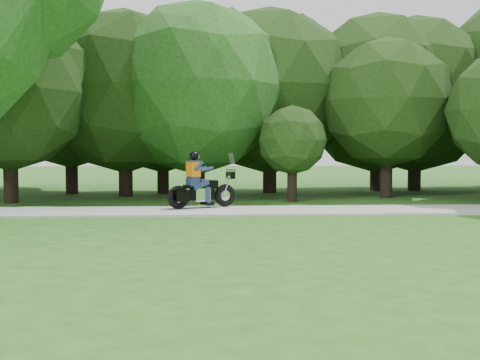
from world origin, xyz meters
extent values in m
cube|color=#A7A7A1|center=(0.00, 8.00, 0.03)|extent=(60.00, 2.20, 0.06)
cylinder|color=black|center=(-4.23, 12.90, 0.90)|extent=(0.50, 0.50, 1.80)
sphere|color=#154C19|center=(-4.23, 12.90, 3.73)|extent=(5.94, 5.94, 5.94)
cylinder|color=black|center=(-1.53, 14.88, 0.90)|extent=(0.51, 0.51, 1.80)
sphere|color=black|center=(-1.53, 14.88, 3.84)|extent=(6.26, 6.26, 6.26)
cylinder|color=black|center=(2.77, 15.56, 0.90)|extent=(0.51, 0.51, 1.80)
sphere|color=black|center=(2.77, 15.56, 3.84)|extent=(6.27, 6.27, 6.27)
cylinder|color=black|center=(-11.82, 17.18, 0.90)|extent=(0.50, 0.50, 1.80)
sphere|color=black|center=(-11.82, 17.18, 3.72)|extent=(5.90, 5.90, 5.90)
cylinder|color=black|center=(-5.53, 14.67, 0.78)|extent=(0.43, 0.43, 1.57)
sphere|color=black|center=(-5.53, 14.67, 3.06)|extent=(4.58, 4.58, 4.58)
cylinder|color=black|center=(-6.75, 13.55, 0.90)|extent=(0.49, 0.49, 1.80)
sphere|color=black|center=(-6.75, 13.55, 3.67)|extent=(5.74, 5.74, 5.74)
cylinder|color=black|center=(-9.93, 11.08, 0.90)|extent=(0.44, 0.44, 1.80)
sphere|color=black|center=(-9.93, 11.08, 3.34)|extent=(4.75, 4.75, 4.75)
cylinder|color=black|center=(4.37, 15.78, 0.90)|extent=(0.51, 0.51, 1.80)
sphere|color=black|center=(4.37, 15.78, 3.82)|extent=(6.22, 6.22, 6.22)
cylinder|color=black|center=(-1.25, 11.02, 0.61)|extent=(0.31, 0.31, 1.23)
sphere|color=black|center=(-1.25, 11.02, 1.94)|extent=(2.18, 2.18, 2.18)
cylinder|color=black|center=(2.18, 12.39, 0.90)|extent=(0.42, 0.42, 1.80)
sphere|color=black|center=(2.18, 12.39, 3.24)|extent=(4.42, 4.42, 4.42)
cylinder|color=black|center=(-8.88, 14.75, 0.90)|extent=(0.45, 0.45, 1.80)
sphere|color=black|center=(-8.88, 14.75, 3.40)|extent=(4.91, 4.91, 4.91)
torus|color=black|center=(-4.69, 8.31, 0.37)|extent=(0.64, 0.42, 0.63)
torus|color=black|center=(-3.43, 8.89, 0.37)|extent=(0.64, 0.42, 0.63)
cube|color=black|center=(-4.21, 8.53, 0.42)|extent=(1.00, 0.61, 0.29)
cube|color=silver|center=(-4.09, 8.59, 0.42)|extent=(0.52, 0.45, 0.36)
cube|color=black|center=(-3.89, 8.68, 0.69)|extent=(0.53, 0.44, 0.23)
cube|color=black|center=(-4.32, 8.49, 0.65)|extent=(0.54, 0.45, 0.09)
cylinder|color=silver|center=(-3.40, 8.90, 0.69)|extent=(0.34, 0.18, 0.80)
cylinder|color=silver|center=(-3.26, 8.96, 1.07)|extent=(0.27, 0.53, 0.03)
cube|color=black|center=(-4.57, 8.15, 0.42)|extent=(0.39, 0.25, 0.30)
cube|color=black|center=(-4.74, 8.51, 0.42)|extent=(0.39, 0.25, 0.30)
cube|color=navy|center=(-4.32, 8.49, 0.78)|extent=(0.39, 0.42, 0.21)
cube|color=navy|center=(-4.30, 8.49, 1.10)|extent=(0.37, 0.44, 0.50)
cube|color=orange|center=(-4.30, 8.49, 1.12)|extent=(0.41, 0.48, 0.39)
sphere|color=black|center=(-4.27, 8.50, 1.47)|extent=(0.25, 0.25, 0.25)
camera|label=1|loc=(-4.01, -7.69, 1.67)|focal=45.00mm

